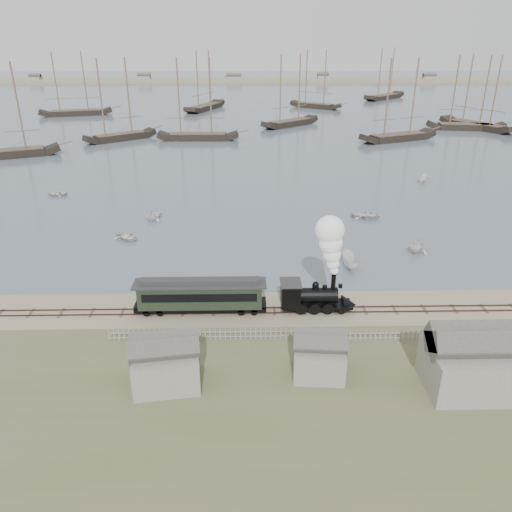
{
  "coord_description": "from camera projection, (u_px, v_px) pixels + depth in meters",
  "views": [
    {
      "loc": [
        -3.7,
        -44.79,
        25.17
      ],
      "look_at": [
        -2.7,
        3.57,
        3.5
      ],
      "focal_mm": 35.0,
      "sensor_mm": 36.0,
      "label": 1
    }
  ],
  "objects": [
    {
      "name": "schooner_3",
      "position": [
        291.0,
        91.0,
        143.16
      ],
      "size": [
        18.3,
        16.82,
        20.0
      ],
      "primitive_type": null,
      "rotation": [
        0.0,
        0.0,
        0.72
      ],
      "color": "black",
      "rests_on": "harbor_water"
    },
    {
      "name": "rowboat_3",
      "position": [
        366.0,
        215.0,
        73.84
      ],
      "size": [
        4.14,
        5.05,
        0.91
      ],
      "primitive_type": "imported",
      "rotation": [
        0.0,
        0.0,
        1.32
      ],
      "color": "silver",
      "rests_on": "harbor_water"
    },
    {
      "name": "rowboat_5",
      "position": [
        423.0,
        179.0,
        91.44
      ],
      "size": [
        3.39,
        3.05,
        1.29
      ],
      "primitive_type": "imported",
      "rotation": [
        0.0,
        0.0,
        2.47
      ],
      "color": "silver",
      "rests_on": "harbor_water"
    },
    {
      "name": "schooner_0",
      "position": [
        0.0,
        111.0,
        106.06
      ],
      "size": [
        21.72,
        12.88,
        20.0
      ],
      "primitive_type": null,
      "rotation": [
        0.0,
        0.0,
        0.4
      ],
      "color": "black",
      "rests_on": "harbor_water"
    },
    {
      "name": "shed_right",
      "position": [
        463.0,
        388.0,
        38.7
      ],
      "size": [
        6.0,
        5.0,
        5.1
      ],
      "primitive_type": null,
      "color": "slate",
      "rests_on": "ground"
    },
    {
      "name": "picket_fence_east",
      "position": [
        428.0,
        341.0,
        44.62
      ],
      "size": [
        15.0,
        0.1,
        1.2
      ],
      "primitive_type": null,
      "color": "slate",
      "rests_on": "ground"
    },
    {
      "name": "schooner_7",
      "position": [
        204.0,
        80.0,
        174.23
      ],
      "size": [
        14.22,
        24.2,
        20.0
      ],
      "primitive_type": null,
      "rotation": [
        0.0,
        0.0,
        1.18
      ],
      "color": "black",
      "rests_on": "harbor_water"
    },
    {
      "name": "harbor_water",
      "position": [
        254.0,
        99.0,
        206.32
      ],
      "size": [
        600.0,
        336.0,
        0.06
      ],
      "primitive_type": "cube",
      "color": "#4B5A6B",
      "rests_on": "ground"
    },
    {
      "name": "schooner_9",
      "position": [
        387.0,
        73.0,
        203.33
      ],
      "size": [
        20.96,
        20.4,
        20.0
      ],
      "primitive_type": null,
      "rotation": [
        0.0,
        0.0,
        0.76
      ],
      "color": "black",
      "rests_on": "harbor_water"
    },
    {
      "name": "rowboat_0",
      "position": [
        127.0,
        237.0,
        66.17
      ],
      "size": [
        4.47,
        4.58,
        0.78
      ],
      "primitive_type": "imported",
      "rotation": [
        0.0,
        0.0,
        0.86
      ],
      "color": "silver",
      "rests_on": "harbor_water"
    },
    {
      "name": "far_spit",
      "position": [
        252.0,
        82.0,
        279.32
      ],
      "size": [
        500.0,
        20.0,
        1.8
      ],
      "primitive_type": "cube",
      "color": "gray",
      "rests_on": "ground"
    },
    {
      "name": "schooner_6",
      "position": [
        72.0,
        84.0,
        162.07
      ],
      "size": [
        23.71,
        11.44,
        20.0
      ],
      "primitive_type": null,
      "rotation": [
        0.0,
        0.0,
        0.28
      ],
      "color": "black",
      "rests_on": "harbor_water"
    },
    {
      "name": "schooner_2",
      "position": [
        196.0,
        99.0,
        123.89
      ],
      "size": [
        20.58,
        5.01,
        20.0
      ],
      "primitive_type": null,
      "rotation": [
        0.0,
        0.0,
        -0.01
      ],
      "color": "black",
      "rests_on": "harbor_water"
    },
    {
      "name": "beached_dinghy",
      "position": [
        301.0,
        297.0,
        51.35
      ],
      "size": [
        3.35,
        3.9,
        0.68
      ],
      "primitive_type": "imported",
      "rotation": [
        0.0,
        0.0,
        1.21
      ],
      "color": "silver",
      "rests_on": "ground"
    },
    {
      "name": "passenger_coach",
      "position": [
        200.0,
        294.0,
        48.43
      ],
      "size": [
        12.81,
        2.47,
        3.11
      ],
      "color": "black",
      "rests_on": "ground"
    },
    {
      "name": "rowboat_2",
      "position": [
        350.0,
        262.0,
        58.01
      ],
      "size": [
        4.11,
        1.6,
        1.58
      ],
      "primitive_type": "imported",
      "rotation": [
        0.0,
        0.0,
        3.16
      ],
      "color": "silver",
      "rests_on": "harbor_water"
    },
    {
      "name": "locomotive",
      "position": [
        326.0,
        271.0,
        47.7
      ],
      "size": [
        7.56,
        2.82,
        9.42
      ],
      "color": "black",
      "rests_on": "ground"
    },
    {
      "name": "schooner_8",
      "position": [
        316.0,
        79.0,
        178.17
      ],
      "size": [
        18.44,
        14.62,
        20.0
      ],
      "primitive_type": null,
      "rotation": [
        0.0,
        0.0,
        -0.6
      ],
      "color": "black",
      "rests_on": "harbor_water"
    },
    {
      "name": "rowboat_6",
      "position": [
        57.0,
        194.0,
        84.08
      ],
      "size": [
        2.65,
        3.51,
        0.69
      ],
      "primitive_type": "imported",
      "rotation": [
        0.0,
        0.0,
        4.62
      ],
      "color": "silver",
      "rests_on": "harbor_water"
    },
    {
      "name": "schooner_4",
      "position": [
        402.0,
        100.0,
        123.22
      ],
      "size": [
        21.57,
        12.95,
        20.0
      ],
      "primitive_type": null,
      "rotation": [
        0.0,
        0.0,
        0.41
      ],
      "color": "black",
      "rests_on": "harbor_water"
    },
    {
      "name": "shed_left",
      "position": [
        168.0,
        383.0,
        39.17
      ],
      "size": [
        5.0,
        4.0,
        4.1
      ],
      "primitive_type": null,
      "color": "slate",
      "rests_on": "ground"
    },
    {
      "name": "shed_mid",
      "position": [
        318.0,
        374.0,
        40.31
      ],
      "size": [
        4.0,
        3.5,
        3.6
      ],
      "primitive_type": null,
      "color": "slate",
      "rests_on": "ground"
    },
    {
      "name": "rowboat_1",
      "position": [
        153.0,
        215.0,
        72.82
      ],
      "size": [
        3.94,
        4.03,
        1.61
      ],
      "primitive_type": "imported",
      "rotation": [
        0.0,
        0.0,
        2.21
      ],
      "color": "silver",
      "rests_on": "harbor_water"
    },
    {
      "name": "schooner_10",
      "position": [
        471.0,
        93.0,
        137.37
      ],
      "size": [
        21.58,
        7.97,
        20.0
      ],
      "primitive_type": null,
      "rotation": [
        0.0,
        0.0,
        -0.15
      ],
      "color": "black",
      "rests_on": "harbor_water"
    },
    {
      "name": "ground",
      "position": [
        283.0,
        301.0,
        51.22
      ],
      "size": [
        600.0,
        600.0,
        0.0
      ],
      "primitive_type": "plane",
      "color": "tan",
      "rests_on": "ground"
    },
    {
      "name": "schooner_1",
      "position": [
        116.0,
        100.0,
        123.6
      ],
      "size": [
        17.49,
        14.73,
        20.0
      ],
      "primitive_type": null,
      "rotation": [
        0.0,
        0.0,
        0.65
      ],
      "color": "black",
      "rests_on": "harbor_water"
    },
    {
      "name": "rail_track",
      "position": [
        284.0,
        311.0,
        49.38
      ],
      "size": [
        120.0,
        1.8,
        0.16
      ],
      "color": "#3A261F",
      "rests_on": "ground"
    },
    {
      "name": "rowboat_4",
      "position": [
        417.0,
        245.0,
        62.26
      ],
      "size": [
        4.57,
        4.53,
        1.82
      ],
      "primitive_type": "imported",
      "rotation": [
        0.0,
        0.0,
        5.55
      ],
      "color": "silver",
      "rests_on": "harbor_water"
    },
    {
      "name": "schooner_5",
      "position": [
        483.0,
        92.0,
        138.98
      ],
      "size": [
        16.12,
        22.97,
        20.0
      ],
      "primitive_type": null,
      "rotation": [
        0.0,
        0.0,
        -1.06
      ],
      "color": "black",
      "rests_on": "harbor_water"
    },
    {
      "name": "picket_fence_west",
      "position": [
        216.0,
        340.0,
        44.71
      ],
      "size": [
        19.0,
        0.1,
        1.2
      ],
      "primitive_type": null,
      "color": "slate",
      "rests_on": "ground"
    }
  ]
}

